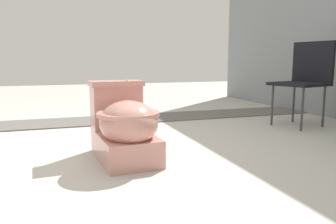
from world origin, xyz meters
The scene contains 4 objects.
ground_plane centered at (0.00, 0.00, 0.00)m, with size 14.00×14.00×0.00m, color #B7B2A8.
gravel_strip centered at (-1.21, 0.50, 0.01)m, with size 0.56×8.00×0.01m, color #605B56.
toilet centered at (0.25, 0.25, 0.22)m, with size 0.66×0.42×0.52m.
folding_chair_left centered at (-0.33, 2.18, 0.51)m, with size 0.54×0.54×0.83m.
Camera 1 is at (2.33, -0.15, 0.64)m, focal length 35.00 mm.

